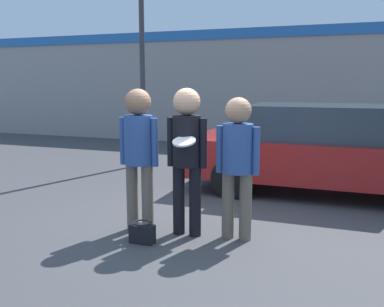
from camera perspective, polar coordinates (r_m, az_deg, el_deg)
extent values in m
plane|color=#3F3F42|center=(5.73, 0.66, -10.03)|extent=(56.00, 56.00, 0.00)
cube|color=gray|center=(13.12, 12.48, 8.54)|extent=(24.00, 0.18, 3.53)
cube|color=#2666B2|center=(13.09, 12.66, 15.63)|extent=(24.00, 0.04, 0.30)
cylinder|color=#665B4C|center=(5.64, -7.97, -5.76)|extent=(0.15, 0.15, 0.88)
cylinder|color=#665B4C|center=(5.55, -5.95, -5.99)|extent=(0.15, 0.15, 0.88)
cylinder|color=#2D4C8C|center=(5.45, -7.13, 1.80)|extent=(0.37, 0.37, 0.62)
cylinder|color=#2D4C8C|center=(5.55, -9.16, 1.68)|extent=(0.09, 0.09, 0.61)
cylinder|color=#2D4C8C|center=(5.35, -5.00, 1.48)|extent=(0.09, 0.09, 0.61)
sphere|color=#8C664C|center=(5.40, -7.23, 6.83)|extent=(0.33, 0.33, 0.33)
cylinder|color=black|center=(5.45, -1.77, -6.19)|extent=(0.15, 0.15, 0.89)
cylinder|color=black|center=(5.37, 0.42, -6.41)|extent=(0.15, 0.15, 0.89)
cylinder|color=black|center=(5.26, -0.70, 1.68)|extent=(0.35, 0.35, 0.63)
cylinder|color=black|center=(5.34, -2.85, 1.56)|extent=(0.09, 0.09, 0.61)
cylinder|color=black|center=(5.19, 1.51, 1.34)|extent=(0.09, 0.09, 0.61)
sphere|color=tan|center=(5.21, -0.71, 6.92)|extent=(0.33, 0.33, 0.33)
cylinder|color=white|center=(4.99, -1.07, 1.63)|extent=(0.28, 0.27, 0.11)
cylinder|color=#665B4C|center=(5.33, 4.82, -6.86)|extent=(0.15, 0.15, 0.84)
cylinder|color=#665B4C|center=(5.28, 7.14, -7.06)|extent=(0.15, 0.15, 0.84)
cylinder|color=#2D4C8C|center=(5.15, 6.11, 0.69)|extent=(0.37, 0.37, 0.59)
cylinder|color=#2D4C8C|center=(5.21, 3.73, 0.58)|extent=(0.09, 0.09, 0.57)
cylinder|color=#2D4C8C|center=(5.10, 8.53, 0.31)|extent=(0.09, 0.09, 0.57)
sphere|color=tan|center=(5.10, 6.20, 5.72)|extent=(0.31, 0.31, 0.31)
cube|color=maroon|center=(7.76, 17.52, -0.58)|extent=(4.70, 1.94, 0.67)
cube|color=#28333D|center=(7.68, 17.05, 4.05)|extent=(2.45, 1.67, 0.58)
cylinder|color=black|center=(8.84, 8.26, -0.92)|extent=(0.68, 0.22, 0.68)
cylinder|color=black|center=(7.18, 5.34, -3.26)|extent=(0.68, 0.22, 0.68)
cylinder|color=#38383D|center=(10.15, -6.76, 18.06)|extent=(0.12, 0.12, 6.90)
cube|color=black|center=(5.27, -6.64, -10.61)|extent=(0.30, 0.14, 0.22)
torus|color=black|center=(5.22, -6.67, -9.15)|extent=(0.23, 0.23, 0.02)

